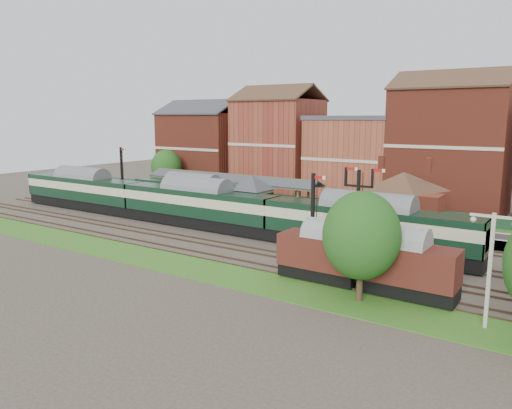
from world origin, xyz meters
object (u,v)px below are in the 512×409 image
Objects in this scene: dmu_train at (197,204)px; signal_box at (252,200)px; platform_railcar at (193,194)px; goods_van_a at (320,253)px; semaphore_bracket at (358,209)px.

signal_box is at bearing 31.24° from dmu_train.
goods_van_a is (26.45, -15.50, -0.36)m from platform_railcar.
platform_railcar is at bearing 161.41° from semaphore_bracket.
semaphore_bracket is (15.04, -5.75, 1.44)m from signal_box.
goods_van_a is at bearing -24.13° from dmu_train.
dmu_train is 22.02m from goods_van_a.
platform_railcar is 30.66m from goods_van_a.
semaphore_bracket is 20.64m from dmu_train.
signal_box is at bearing 159.08° from semaphore_bracket.
signal_box is 12.18m from platform_railcar.
platform_railcar is (-11.72, 3.25, -0.71)m from signal_box.
semaphore_bracket reaches higher than goods_van_a.
platform_railcar is 2.99× the size of goods_van_a.
dmu_train is 9.89× the size of goods_van_a.
dmu_train is 9.10m from platform_railcar.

